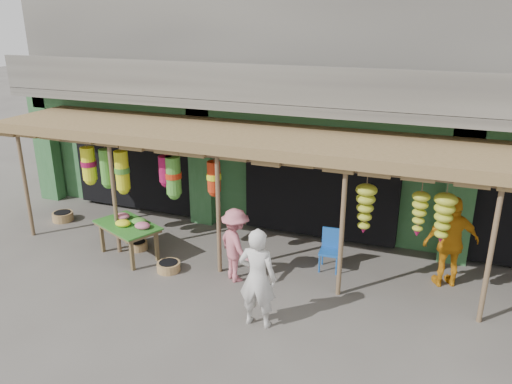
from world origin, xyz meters
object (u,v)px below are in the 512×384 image
(person_shopper, at_px, (236,245))
(person_vendor, at_px, (451,242))
(person_front, at_px, (257,278))
(flower_table, at_px, (129,226))
(blue_chair, at_px, (331,247))

(person_shopper, bearing_deg, person_vendor, -124.00)
(person_front, bearing_deg, flower_table, -23.75)
(person_front, height_order, person_shopper, person_front)
(flower_table, xyz_separation_m, blue_chair, (4.25, 1.04, -0.23))
(flower_table, relative_size, person_vendor, 0.92)
(person_vendor, bearing_deg, flower_table, -14.03)
(flower_table, height_order, person_vendor, person_vendor)
(blue_chair, xyz_separation_m, person_shopper, (-1.66, -1.16, 0.27))
(flower_table, bearing_deg, blue_chair, 37.23)
(blue_chair, relative_size, person_vendor, 0.47)
(flower_table, xyz_separation_m, person_vendor, (6.55, 1.20, 0.21))
(person_front, relative_size, person_shopper, 1.19)
(blue_chair, xyz_separation_m, person_vendor, (2.30, 0.16, 0.44))
(flower_table, bearing_deg, person_shopper, 20.88)
(person_front, distance_m, person_vendor, 3.98)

